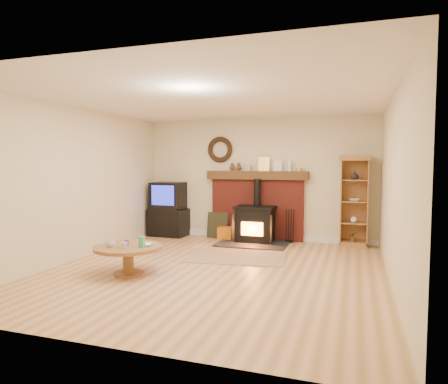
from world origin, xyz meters
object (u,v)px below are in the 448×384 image
(tv_unit, at_px, (168,210))
(wood_stove, at_px, (255,225))
(curio_cabinet, at_px, (354,201))
(coffee_table, at_px, (128,251))

(tv_unit, bearing_deg, wood_stove, -5.31)
(tv_unit, relative_size, curio_cabinet, 0.68)
(coffee_table, bearing_deg, curio_cabinet, 45.12)
(wood_stove, distance_m, curio_cabinet, 2.03)
(tv_unit, relative_size, coffee_table, 1.21)
(curio_cabinet, distance_m, coffee_table, 4.51)
(wood_stove, height_order, coffee_table, wood_stove)
(wood_stove, bearing_deg, coffee_table, -112.80)
(tv_unit, bearing_deg, coffee_table, -74.48)
(coffee_table, bearing_deg, tv_unit, 105.52)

